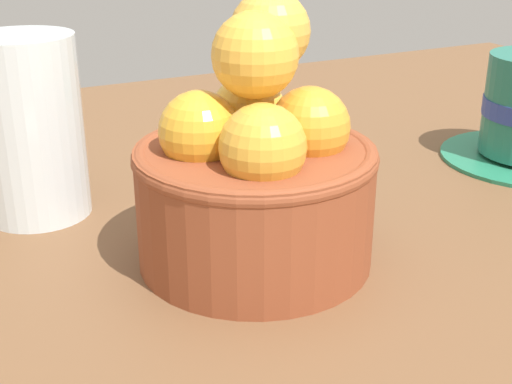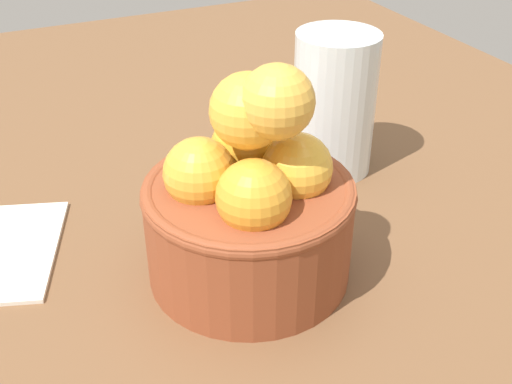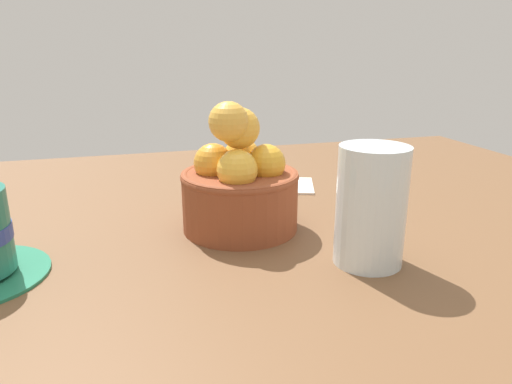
% 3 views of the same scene
% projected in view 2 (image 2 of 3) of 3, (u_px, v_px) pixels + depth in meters
% --- Properties ---
extents(ground_plane, '(1.18, 0.87, 0.03)m').
position_uv_depth(ground_plane, '(249.00, 291.00, 0.44)').
color(ground_plane, brown).
extents(terracotta_bowl, '(0.13, 0.13, 0.15)m').
position_uv_depth(terracotta_bowl, '(249.00, 205.00, 0.40)').
color(terracotta_bowl, brown).
rests_on(terracotta_bowl, ground_plane).
extents(water_glass, '(0.07, 0.07, 0.12)m').
position_uv_depth(water_glass, '(334.00, 104.00, 0.52)').
color(water_glass, silver).
rests_on(water_glass, ground_plane).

